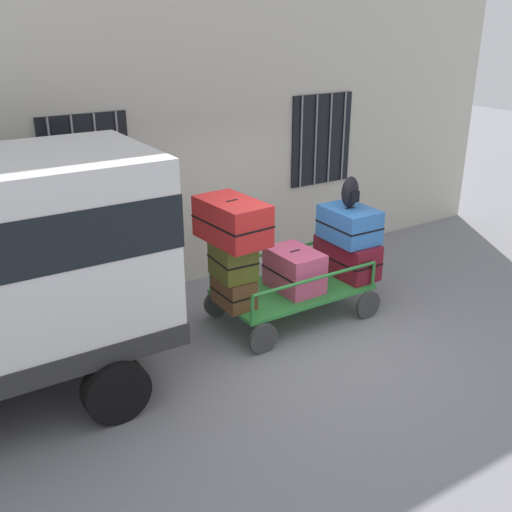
{
  "coord_description": "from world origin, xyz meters",
  "views": [
    {
      "loc": [
        -4.1,
        -5.43,
        3.93
      ],
      "look_at": [
        -0.27,
        0.59,
        1.05
      ],
      "focal_mm": 41.82,
      "sensor_mm": 36.0,
      "label": 1
    }
  ],
  "objects_px": {
    "suitcase_left_bottom": "(234,291)",
    "suitcase_left_middle": "(233,259)",
    "suitcase_midleft_bottom": "(294,270)",
    "backpack": "(350,192)",
    "suitcase_center_middle": "(349,224)",
    "suitcase_left_top": "(232,221)",
    "luggage_cart": "(292,293)",
    "suitcase_center_bottom": "(347,257)"
  },
  "relations": [
    {
      "from": "luggage_cart",
      "to": "suitcase_left_bottom",
      "type": "bearing_deg",
      "value": -178.85
    },
    {
      "from": "luggage_cart",
      "to": "suitcase_left_top",
      "type": "distance_m",
      "value": 1.55
    },
    {
      "from": "suitcase_left_bottom",
      "to": "suitcase_midleft_bottom",
      "type": "distance_m",
      "value": 0.95
    },
    {
      "from": "suitcase_midleft_bottom",
      "to": "suitcase_center_middle",
      "type": "xyz_separation_m",
      "value": [
        0.95,
        0.01,
        0.48
      ]
    },
    {
      "from": "suitcase_left_top",
      "to": "suitcase_midleft_bottom",
      "type": "xyz_separation_m",
      "value": [
        0.95,
        -0.03,
        -0.87
      ]
    },
    {
      "from": "suitcase_left_bottom",
      "to": "backpack",
      "type": "distance_m",
      "value": 2.15
    },
    {
      "from": "suitcase_left_middle",
      "to": "backpack",
      "type": "bearing_deg",
      "value": 0.13
    },
    {
      "from": "suitcase_left_middle",
      "to": "suitcase_center_middle",
      "type": "bearing_deg",
      "value": -0.39
    },
    {
      "from": "suitcase_left_middle",
      "to": "backpack",
      "type": "height_order",
      "value": "backpack"
    },
    {
      "from": "suitcase_left_bottom",
      "to": "suitcase_left_middle",
      "type": "bearing_deg",
      "value": 90.0
    },
    {
      "from": "suitcase_left_middle",
      "to": "suitcase_center_middle",
      "type": "height_order",
      "value": "suitcase_center_middle"
    },
    {
      "from": "suitcase_left_bottom",
      "to": "suitcase_midleft_bottom",
      "type": "xyz_separation_m",
      "value": [
        0.95,
        -0.01,
        0.08
      ]
    },
    {
      "from": "suitcase_midleft_bottom",
      "to": "backpack",
      "type": "bearing_deg",
      "value": 1.87
    },
    {
      "from": "suitcase_midleft_bottom",
      "to": "backpack",
      "type": "distance_m",
      "value": 1.34
    },
    {
      "from": "suitcase_left_top",
      "to": "suitcase_left_middle",
      "type": "bearing_deg",
      "value": -90.0
    },
    {
      "from": "luggage_cart",
      "to": "suitcase_left_top",
      "type": "relative_size",
      "value": 2.1
    },
    {
      "from": "luggage_cart",
      "to": "suitcase_midleft_bottom",
      "type": "xyz_separation_m",
      "value": [
        -0.0,
        -0.03,
        0.36
      ]
    },
    {
      "from": "luggage_cart",
      "to": "suitcase_left_middle",
      "type": "height_order",
      "value": "suitcase_left_middle"
    },
    {
      "from": "suitcase_center_middle",
      "to": "luggage_cart",
      "type": "bearing_deg",
      "value": 178.94
    },
    {
      "from": "suitcase_center_middle",
      "to": "backpack",
      "type": "relative_size",
      "value": 1.86
    },
    {
      "from": "suitcase_midleft_bottom",
      "to": "suitcase_left_bottom",
      "type": "bearing_deg",
      "value": 179.26
    },
    {
      "from": "suitcase_center_bottom",
      "to": "backpack",
      "type": "xyz_separation_m",
      "value": [
        -0.0,
        0.01,
        0.96
      ]
    },
    {
      "from": "suitcase_left_bottom",
      "to": "suitcase_left_middle",
      "type": "distance_m",
      "value": 0.44
    },
    {
      "from": "suitcase_left_bottom",
      "to": "suitcase_left_middle",
      "type": "height_order",
      "value": "suitcase_left_middle"
    },
    {
      "from": "luggage_cart",
      "to": "suitcase_center_bottom",
      "type": "bearing_deg",
      "value": -0.69
    },
    {
      "from": "suitcase_center_middle",
      "to": "suitcase_center_bottom",
      "type": "bearing_deg",
      "value": 90.0
    },
    {
      "from": "suitcase_left_top",
      "to": "suitcase_center_bottom",
      "type": "xyz_separation_m",
      "value": [
        1.9,
        -0.01,
        -0.89
      ]
    },
    {
      "from": "suitcase_left_top",
      "to": "suitcase_midleft_bottom",
      "type": "relative_size",
      "value": 1.28
    },
    {
      "from": "luggage_cart",
      "to": "suitcase_center_middle",
      "type": "height_order",
      "value": "suitcase_center_middle"
    },
    {
      "from": "suitcase_center_middle",
      "to": "backpack",
      "type": "height_order",
      "value": "backpack"
    },
    {
      "from": "suitcase_left_bottom",
      "to": "suitcase_center_bottom",
      "type": "relative_size",
      "value": 0.6
    },
    {
      "from": "suitcase_left_top",
      "to": "suitcase_left_bottom",
      "type": "bearing_deg",
      "value": -90.0
    },
    {
      "from": "suitcase_left_top",
      "to": "suitcase_center_middle",
      "type": "xyz_separation_m",
      "value": [
        1.9,
        -0.02,
        -0.39
      ]
    },
    {
      "from": "suitcase_left_middle",
      "to": "suitcase_center_bottom",
      "type": "bearing_deg",
      "value": -0.2
    },
    {
      "from": "luggage_cart",
      "to": "suitcase_left_middle",
      "type": "distance_m",
      "value": 1.19
    },
    {
      "from": "suitcase_midleft_bottom",
      "to": "suitcase_left_top",
      "type": "bearing_deg",
      "value": 178.09
    },
    {
      "from": "suitcase_center_bottom",
      "to": "backpack",
      "type": "distance_m",
      "value": 0.96
    },
    {
      "from": "suitcase_center_bottom",
      "to": "suitcase_center_middle",
      "type": "xyz_separation_m",
      "value": [
        0.0,
        -0.01,
        0.5
      ]
    },
    {
      "from": "suitcase_center_bottom",
      "to": "suitcase_center_middle",
      "type": "height_order",
      "value": "suitcase_center_middle"
    },
    {
      "from": "suitcase_midleft_bottom",
      "to": "backpack",
      "type": "xyz_separation_m",
      "value": [
        0.95,
        0.03,
        0.94
      ]
    },
    {
      "from": "suitcase_left_middle",
      "to": "suitcase_center_bottom",
      "type": "height_order",
      "value": "suitcase_left_middle"
    },
    {
      "from": "suitcase_left_top",
      "to": "suitcase_center_middle",
      "type": "distance_m",
      "value": 1.94
    }
  ]
}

